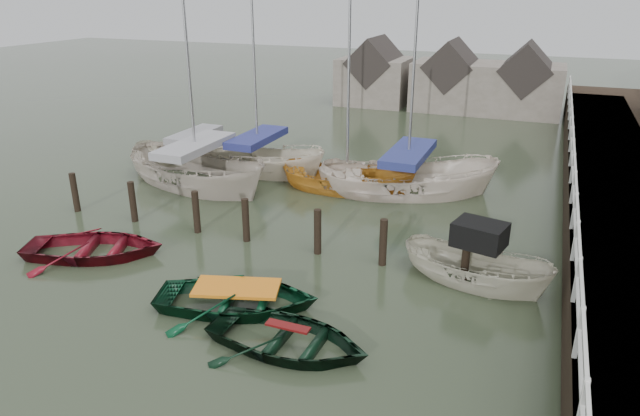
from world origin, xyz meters
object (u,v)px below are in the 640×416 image
at_px(motorboat, 474,279).
at_px(sailboat_d, 407,191).
at_px(rowboat_dkgreen, 288,348).
at_px(sailboat_e, 197,162).
at_px(sailboat_b, 259,170).
at_px(rowboat_green, 238,308).
at_px(rowboat_red, 96,256).
at_px(sailboat_a, 198,184).
at_px(sailboat_c, 347,190).

distance_m(motorboat, sailboat_d, 7.20).
bearing_deg(rowboat_dkgreen, motorboat, -35.03).
distance_m(rowboat_dkgreen, sailboat_e, 14.90).
height_order(sailboat_b, sailboat_e, sailboat_b).
relative_size(rowboat_green, rowboat_dkgreen, 1.08).
xyz_separation_m(sailboat_d, sailboat_e, (-9.74, 0.33, 0.00)).
relative_size(rowboat_red, sailboat_b, 0.37).
bearing_deg(motorboat, rowboat_dkgreen, 156.89).
bearing_deg(rowboat_green, sailboat_a, 21.69).
xyz_separation_m(sailboat_a, sailboat_d, (7.98, 2.25, 0.00)).
height_order(rowboat_dkgreen, sailboat_d, sailboat_d).
relative_size(rowboat_dkgreen, sailboat_d, 0.31).
bearing_deg(rowboat_green, sailboat_d, -27.79).
xyz_separation_m(rowboat_red, sailboat_d, (7.23, 8.85, 0.06)).
relative_size(sailboat_d, sailboat_e, 1.19).
height_order(rowboat_red, sailboat_a, sailboat_a).
xyz_separation_m(rowboat_green, sailboat_a, (-6.14, 7.61, 0.06)).
bearing_deg(rowboat_green, rowboat_red, 62.15).
height_order(sailboat_a, sailboat_e, sailboat_a).
distance_m(sailboat_a, sailboat_d, 8.29).
xyz_separation_m(rowboat_red, motorboat, (10.64, 2.51, 0.10)).
distance_m(sailboat_c, sailboat_e, 7.54).
bearing_deg(sailboat_c, rowboat_green, -177.10).
bearing_deg(rowboat_red, sailboat_b, -25.70).
relative_size(motorboat, sailboat_a, 0.40).
bearing_deg(motorboat, rowboat_green, 137.15).
relative_size(sailboat_b, sailboat_d, 0.91).
bearing_deg(rowboat_red, sailboat_d, -61.04).
relative_size(sailboat_b, sailboat_e, 1.08).
bearing_deg(sailboat_a, rowboat_red, -158.54).
bearing_deg(sailboat_a, motorboat, -94.81).
bearing_deg(sailboat_c, sailboat_d, -75.12).
relative_size(sailboat_c, sailboat_e, 0.94).
xyz_separation_m(rowboat_green, sailboat_d, (1.84, 9.86, 0.06)).
xyz_separation_m(motorboat, sailboat_d, (-3.41, 6.34, -0.04)).
height_order(rowboat_red, sailboat_b, sailboat_b).
distance_m(motorboat, sailboat_a, 12.10).
bearing_deg(rowboat_dkgreen, sailboat_e, 42.34).
distance_m(rowboat_dkgreen, sailboat_d, 10.92).
bearing_deg(sailboat_d, rowboat_green, 150.82).
distance_m(rowboat_green, sailboat_b, 11.24).
bearing_deg(sailboat_b, sailboat_c, -96.94).
height_order(sailboat_a, sailboat_c, sailboat_a).
distance_m(rowboat_red, sailboat_a, 6.64).
height_order(rowboat_green, sailboat_a, sailboat_a).
relative_size(rowboat_dkgreen, motorboat, 0.85).
relative_size(rowboat_green, sailboat_a, 0.36).
xyz_separation_m(rowboat_green, sailboat_c, (-0.41, 9.28, 0.01)).
xyz_separation_m(rowboat_dkgreen, sailboat_a, (-8.01, 8.67, 0.06)).
bearing_deg(sailboat_e, motorboat, -138.25).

